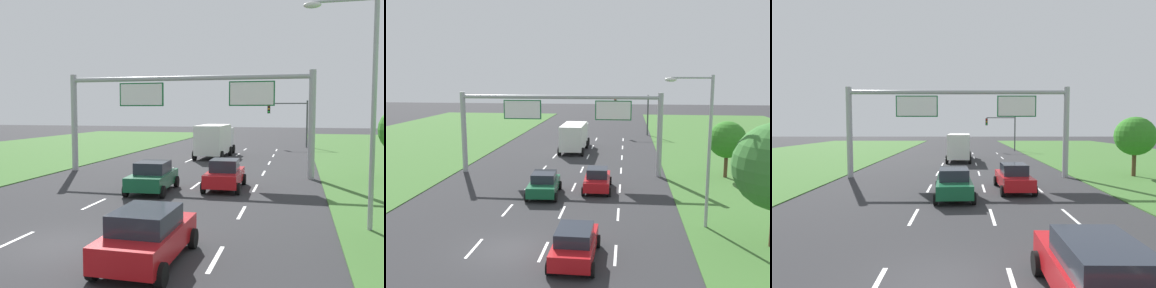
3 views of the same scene
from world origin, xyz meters
TOP-DOWN VIEW (x-y plane):
  - ground_plane at (0.00, 0.00)m, footprint 200.00×200.00m
  - lane_dashes_inner_left at (-1.75, 9.00)m, footprint 0.14×56.40m
  - lane_dashes_inner_right at (1.75, 9.00)m, footprint 0.14×56.40m
  - lane_dashes_slip at (5.25, 9.00)m, footprint 0.14×56.40m
  - car_near_red at (3.59, 11.38)m, footprint 2.15×4.31m
  - car_lead_silver at (3.39, -0.80)m, footprint 2.13×4.29m
  - car_mid_lane at (-0.08, 9.60)m, footprint 2.39×4.37m
  - box_truck at (-0.06, 27.56)m, footprint 2.76×8.18m
  - sign_gantry at (0.13, 16.12)m, footprint 17.24×0.44m
  - traffic_light_mast at (6.62, 40.34)m, footprint 4.76×0.49m
  - street_lamp at (9.80, 4.25)m, footprint 2.61×0.32m

SIDE VIEW (x-z plane):
  - ground_plane at x=0.00m, z-range 0.00..0.00m
  - lane_dashes_inner_left at x=-1.75m, z-range 0.00..0.01m
  - lane_dashes_inner_right at x=1.75m, z-range 0.00..0.01m
  - lane_dashes_slip at x=5.25m, z-range 0.00..0.01m
  - car_near_red at x=3.59m, z-range -0.03..1.65m
  - car_mid_lane at x=-0.08m, z-range 0.00..1.65m
  - car_lead_silver at x=3.39m, z-range 0.02..1.64m
  - box_truck at x=-0.06m, z-range 0.14..3.21m
  - traffic_light_mast at x=6.62m, z-range 1.07..6.67m
  - sign_gantry at x=0.13m, z-range 1.39..8.39m
  - street_lamp at x=9.80m, z-range 0.83..9.33m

